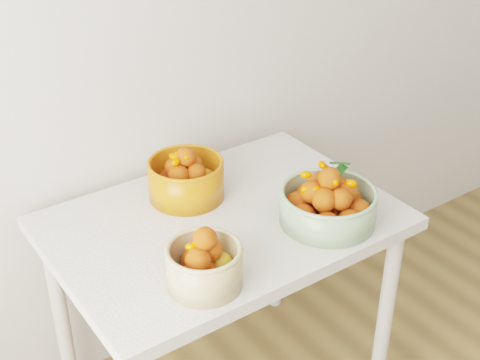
# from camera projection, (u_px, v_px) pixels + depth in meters

# --- Properties ---
(table) EXTENTS (1.00, 0.70, 0.75)m
(table) POSITION_uv_depth(u_px,v_px,m) (223.00, 244.00, 2.02)
(table) COLOR silver
(table) RESTS_ON ground
(bowl_cream) EXTENTS (0.21, 0.21, 0.17)m
(bowl_cream) POSITION_uv_depth(u_px,v_px,m) (204.00, 264.00, 1.68)
(bowl_cream) COLOR tan
(bowl_cream) RESTS_ON table
(bowl_green) EXTENTS (0.33, 0.33, 0.18)m
(bowl_green) POSITION_uv_depth(u_px,v_px,m) (328.00, 203.00, 1.93)
(bowl_green) COLOR #8CAC7E
(bowl_green) RESTS_ON table
(bowl_orange) EXTENTS (0.31, 0.31, 0.17)m
(bowl_orange) POSITION_uv_depth(u_px,v_px,m) (186.00, 178.00, 2.04)
(bowl_orange) COLOR #CB5C10
(bowl_orange) RESTS_ON table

